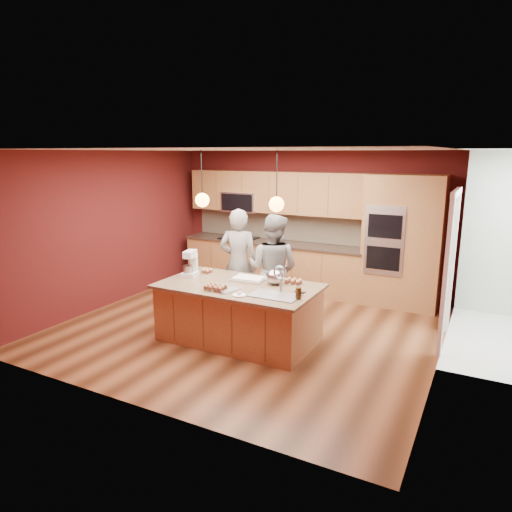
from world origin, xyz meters
The scene contains 24 objects.
floor centered at (0.00, 0.00, 0.00)m, with size 5.50×5.50×0.00m, color #442311.
ceiling centered at (0.00, 0.00, 2.70)m, with size 5.50×5.50×0.00m, color silver.
wall_back centered at (0.00, 2.50, 1.35)m, with size 5.50×5.50×0.00m, color #4D1413.
wall_front centered at (0.00, -2.50, 1.35)m, with size 5.50×5.50×0.00m, color #4D1413.
wall_left centered at (-2.75, 0.00, 1.35)m, with size 5.00×5.00×0.00m, color #4D1413.
wall_right centered at (2.75, 0.00, 1.35)m, with size 5.00×5.00×0.00m, color #4D1413.
cabinet_run centered at (-0.68, 2.25, 0.98)m, with size 3.74×0.64×2.30m.
oven_column centered at (1.85, 2.19, 1.15)m, with size 1.30×0.62×2.30m.
doorway_trim centered at (2.73, 0.80, 1.05)m, with size 0.08×1.11×2.20m, color white, non-canonical shape.
pendant_left centered at (-0.49, -0.43, 2.00)m, with size 0.20×0.20×0.80m.
pendant_right centered at (0.67, -0.43, 2.00)m, with size 0.20×0.20×0.80m.
island centered at (0.11, -0.44, 0.43)m, with size 2.25×1.26×1.21m.
person_left centered at (-0.41, 0.45, 0.89)m, with size 0.65×0.43×1.79m, color black.
person_right centered at (0.21, 0.45, 0.87)m, with size 0.85×0.66×1.74m, color slate.
stand_mixer centered at (-0.80, -0.35, 1.00)m, with size 0.26×0.32×0.39m.
sheet_cake centered at (0.10, -0.16, 0.85)m, with size 0.51×0.40×0.05m.
cooling_rack centered at (-0.01, -0.71, 0.84)m, with size 0.43×0.31×0.02m, color silver.
mixing_bowl centered at (0.53, -0.17, 0.93)m, with size 0.26×0.26×0.22m, color #B0B2B8.
plate centered at (0.35, -0.87, 0.84)m, with size 0.18×0.18×0.01m, color white.
tumbler centered at (1.09, -0.64, 0.90)m, with size 0.08×0.08×0.15m, color #37240D.
phone centered at (1.00, -0.37, 0.83)m, with size 0.14×0.08×0.01m, color black.
cupcakes_left centered at (-0.67, -0.10, 0.86)m, with size 0.16×0.16×0.07m, color tan, non-canonical shape.
cupcakes_rack centered at (-0.05, -0.81, 0.88)m, with size 0.30×0.23×0.07m, color tan, non-canonical shape.
cupcakes_right centered at (0.76, -0.03, 0.87)m, with size 0.25×0.17×0.07m, color tan, non-canonical shape.
Camera 1 is at (3.20, -5.82, 2.66)m, focal length 32.00 mm.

